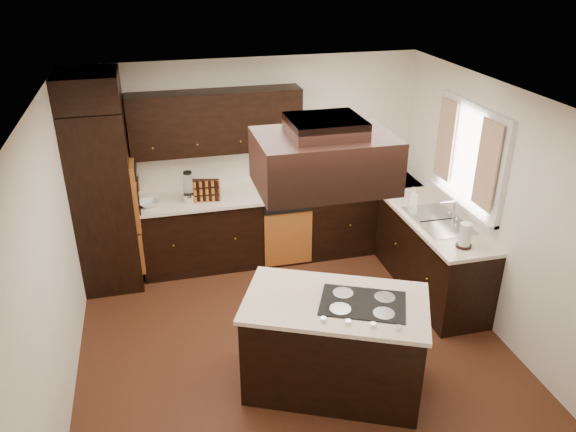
% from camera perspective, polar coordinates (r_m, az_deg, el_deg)
% --- Properties ---
extents(floor, '(4.20, 4.20, 0.02)m').
position_cam_1_polar(floor, '(5.87, 0.48, -12.87)').
color(floor, brown).
rests_on(floor, ground).
extents(ceiling, '(4.20, 4.20, 0.02)m').
position_cam_1_polar(ceiling, '(4.73, 0.60, 11.73)').
color(ceiling, white).
rests_on(ceiling, ground).
extents(wall_back, '(4.20, 0.02, 2.50)m').
position_cam_1_polar(wall_back, '(7.07, -3.77, 5.81)').
color(wall_back, white).
rests_on(wall_back, ground).
extents(wall_front, '(4.20, 0.02, 2.50)m').
position_cam_1_polar(wall_front, '(3.54, 9.53, -17.44)').
color(wall_front, white).
rests_on(wall_front, ground).
extents(wall_left, '(0.02, 4.20, 2.50)m').
position_cam_1_polar(wall_left, '(5.14, -22.96, -4.41)').
color(wall_left, white).
rests_on(wall_left, ground).
extents(wall_right, '(0.02, 4.20, 2.50)m').
position_cam_1_polar(wall_right, '(6.02, 20.39, 0.47)').
color(wall_right, white).
rests_on(wall_right, ground).
extents(oven_column, '(0.65, 0.75, 2.12)m').
position_cam_1_polar(oven_column, '(6.70, -18.16, 1.60)').
color(oven_column, black).
rests_on(oven_column, floor).
extents(wall_oven_face, '(0.05, 0.62, 0.78)m').
position_cam_1_polar(wall_oven_face, '(6.65, -15.24, 2.39)').
color(wall_oven_face, '#B46427').
rests_on(wall_oven_face, oven_column).
extents(base_cabinets_back, '(2.93, 0.60, 0.88)m').
position_cam_1_polar(base_cabinets_back, '(7.12, -2.85, -1.14)').
color(base_cabinets_back, black).
rests_on(base_cabinets_back, floor).
extents(base_cabinets_right, '(0.60, 2.40, 0.88)m').
position_cam_1_polar(base_cabinets_right, '(6.90, 13.22, -2.78)').
color(base_cabinets_right, black).
rests_on(base_cabinets_right, floor).
extents(countertop_back, '(2.93, 0.63, 0.04)m').
position_cam_1_polar(countertop_back, '(6.91, -2.91, 2.21)').
color(countertop_back, '#FFE8D1').
rests_on(countertop_back, base_cabinets_back).
extents(countertop_right, '(0.63, 2.40, 0.04)m').
position_cam_1_polar(countertop_right, '(6.69, 13.50, 0.67)').
color(countertop_right, '#FFE8D1').
rests_on(countertop_right, base_cabinets_right).
extents(upper_cabinets, '(2.00, 0.34, 0.72)m').
position_cam_1_polar(upper_cabinets, '(6.67, -7.30, 9.48)').
color(upper_cabinets, black).
rests_on(upper_cabinets, wall_back).
extents(dishwasher_front, '(0.60, 0.05, 0.72)m').
position_cam_1_polar(dishwasher_front, '(6.94, 0.02, -2.26)').
color(dishwasher_front, '#B46427').
rests_on(dishwasher_front, floor).
extents(window_frame, '(0.06, 1.32, 1.12)m').
position_cam_1_polar(window_frame, '(6.27, 17.95, 5.82)').
color(window_frame, white).
rests_on(window_frame, wall_right).
extents(window_pane, '(0.00, 1.20, 1.00)m').
position_cam_1_polar(window_pane, '(6.29, 18.17, 5.84)').
color(window_pane, white).
rests_on(window_pane, wall_right).
extents(curtain_left, '(0.02, 0.34, 0.90)m').
position_cam_1_polar(curtain_left, '(5.90, 19.56, 4.85)').
color(curtain_left, beige).
rests_on(curtain_left, wall_right).
extents(curtain_right, '(0.02, 0.34, 0.90)m').
position_cam_1_polar(curtain_right, '(6.57, 15.71, 7.46)').
color(curtain_right, beige).
rests_on(curtain_right, wall_right).
extents(sink_rim, '(0.52, 0.84, 0.01)m').
position_cam_1_polar(sink_rim, '(6.41, 15.02, -0.41)').
color(sink_rim, silver).
rests_on(sink_rim, countertop_right).
extents(island, '(1.72, 1.38, 0.88)m').
position_cam_1_polar(island, '(5.15, 4.68, -13.03)').
color(island, black).
rests_on(island, floor).
extents(island_top, '(1.79, 1.45, 0.04)m').
position_cam_1_polar(island_top, '(4.87, 4.87, -8.80)').
color(island_top, '#FFE8D1').
rests_on(island_top, island).
extents(cooktop, '(0.85, 0.73, 0.01)m').
position_cam_1_polar(cooktop, '(4.85, 7.61, -8.79)').
color(cooktop, black).
rests_on(cooktop, island_top).
extents(range_hood, '(1.05, 0.72, 0.42)m').
position_cam_1_polar(range_hood, '(4.35, 3.69, 5.61)').
color(range_hood, black).
rests_on(range_hood, ceiling).
extents(hood_duct, '(0.55, 0.50, 0.13)m').
position_cam_1_polar(hood_duct, '(4.27, 3.79, 9.08)').
color(hood_duct, black).
rests_on(hood_duct, ceiling).
extents(blender_base, '(0.15, 0.15, 0.10)m').
position_cam_1_polar(blender_base, '(6.73, -9.98, 1.81)').
color(blender_base, silver).
rests_on(blender_base, countertop_back).
extents(blender_pitcher, '(0.13, 0.13, 0.26)m').
position_cam_1_polar(blender_pitcher, '(6.66, -10.09, 3.22)').
color(blender_pitcher, silver).
rests_on(blender_pitcher, blender_base).
extents(spice_rack, '(0.32, 0.15, 0.26)m').
position_cam_1_polar(spice_rack, '(6.71, -8.29, 2.61)').
color(spice_rack, black).
rests_on(spice_rack, countertop_back).
extents(mixing_bowl, '(0.30, 0.30, 0.06)m').
position_cam_1_polar(mixing_bowl, '(6.73, -13.97, 1.24)').
color(mixing_bowl, white).
rests_on(mixing_bowl, countertop_back).
extents(soap_bottle, '(0.10, 0.10, 0.20)m').
position_cam_1_polar(soap_bottle, '(6.72, 12.57, 2.02)').
color(soap_bottle, white).
rests_on(soap_bottle, countertop_right).
extents(paper_towel, '(0.14, 0.14, 0.26)m').
position_cam_1_polar(paper_towel, '(5.87, 17.55, -1.90)').
color(paper_towel, white).
rests_on(paper_towel, countertop_right).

